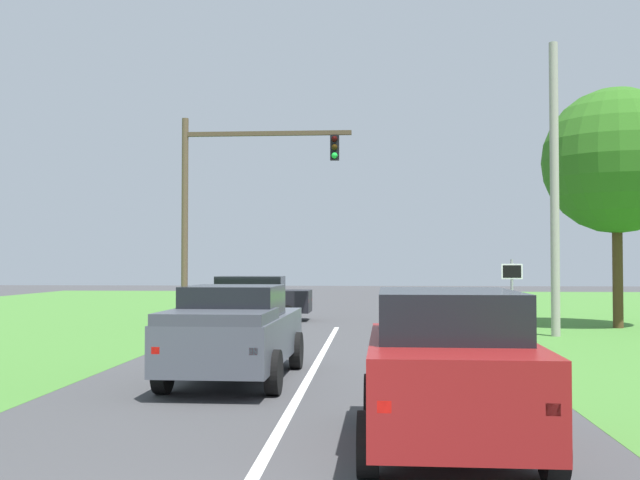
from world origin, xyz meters
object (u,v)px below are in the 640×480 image
object	(u,v)px
pickup_truck_lead	(235,331)
traffic_light	(227,191)
crossing_suv_far	(255,297)
red_suv_near	(448,365)
utility_pole_right	(555,189)
keep_moving_sign	(512,290)
oak_tree_right	(616,161)

from	to	relation	value
pickup_truck_lead	traffic_light	world-z (taller)	traffic_light
pickup_truck_lead	crossing_suv_far	xyz separation A→B (m)	(-2.07, 15.70, -0.04)
red_suv_near	utility_pole_right	xyz separation A→B (m)	(4.81, 14.88, 3.64)
utility_pole_right	pickup_truck_lead	bearing A→B (deg)	-131.08
crossing_suv_far	keep_moving_sign	bearing A→B (deg)	-43.52
keep_moving_sign	utility_pole_right	xyz separation A→B (m)	(1.77, 2.31, 3.12)
pickup_truck_lead	traffic_light	distance (m)	13.57
pickup_truck_lead	oak_tree_right	xyz separation A→B (m)	(11.41, 13.00, 5.00)
pickup_truck_lead	keep_moving_sign	world-z (taller)	keep_moving_sign
pickup_truck_lead	crossing_suv_far	distance (m)	15.84
keep_moving_sign	crossing_suv_far	world-z (taller)	keep_moving_sign
crossing_suv_far	utility_pole_right	world-z (taller)	utility_pole_right
oak_tree_right	keep_moving_sign	bearing A→B (deg)	-130.09
oak_tree_right	utility_pole_right	bearing A→B (deg)	-131.84
pickup_truck_lead	traffic_light	bearing A→B (deg)	101.75
traffic_light	pickup_truck_lead	bearing A→B (deg)	-78.25
pickup_truck_lead	traffic_light	size ratio (longest dim) A/B	0.72
traffic_light	utility_pole_right	bearing A→B (deg)	-15.14
keep_moving_sign	oak_tree_right	world-z (taller)	oak_tree_right
keep_moving_sign	utility_pole_right	bearing A→B (deg)	52.58
red_suv_near	keep_moving_sign	size ratio (longest dim) A/B	1.85
crossing_suv_far	oak_tree_right	bearing A→B (deg)	-11.33
utility_pole_right	red_suv_near	bearing A→B (deg)	-107.92
traffic_light	crossing_suv_far	distance (m)	5.05
keep_moving_sign	utility_pole_right	world-z (taller)	utility_pole_right
oak_tree_right	crossing_suv_far	size ratio (longest dim) A/B	1.94
pickup_truck_lead	oak_tree_right	bearing A→B (deg)	48.73
traffic_light	keep_moving_sign	xyz separation A→B (m)	(9.33, -5.31, -3.41)
utility_pole_right	crossing_suv_far	bearing A→B (deg)	150.30
red_suv_near	traffic_light	distance (m)	19.36
crossing_suv_far	utility_pole_right	bearing A→B (deg)	-29.70
red_suv_near	crossing_suv_far	size ratio (longest dim) A/B	1.01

